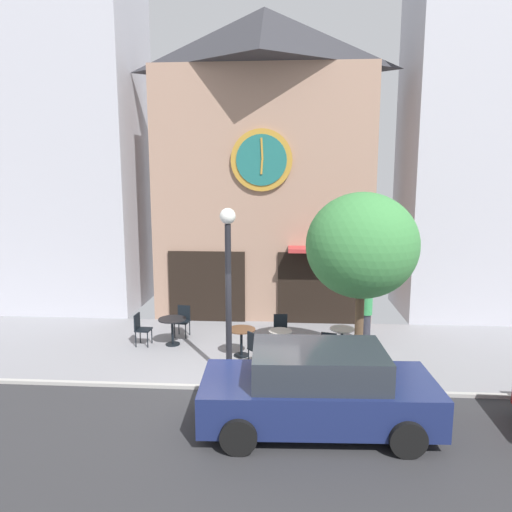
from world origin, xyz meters
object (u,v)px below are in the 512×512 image
at_px(cafe_table_near_door, 172,325).
at_px(cafe_chair_mid_row, 141,327).
at_px(street_lamp, 228,294).
at_px(cafe_chair_curbside, 281,328).
at_px(parked_car_navy, 318,389).
at_px(cafe_chair_left_end, 183,318).
at_px(cafe_table_rightmost, 342,338).
at_px(cafe_table_near_curb, 241,336).
at_px(pedestrian_green, 366,314).
at_px(cafe_chair_facing_street, 256,347).
at_px(cafe_chair_by_entrance, 329,346).
at_px(cafe_table_center_left, 280,340).
at_px(street_tree, 362,246).

xyz_separation_m(cafe_table_near_door, cafe_chair_mid_row, (-0.88, -0.09, -0.03)).
bearing_deg(street_lamp, cafe_chair_curbside, 61.68).
xyz_separation_m(cafe_table_near_door, parked_car_navy, (3.78, -4.22, 0.20)).
bearing_deg(cafe_chair_left_end, cafe_table_rightmost, -16.57).
bearing_deg(cafe_table_near_curb, pedestrian_green, 19.18).
bearing_deg(cafe_chair_mid_row, cafe_chair_facing_street, -22.05).
height_order(cafe_chair_mid_row, cafe_chair_left_end, same).
distance_m(cafe_table_near_curb, parked_car_navy, 3.95).
bearing_deg(cafe_chair_facing_street, cafe_table_near_curb, 120.36).
bearing_deg(cafe_chair_by_entrance, cafe_table_rightmost, 61.49).
distance_m(cafe_table_near_curb, cafe_table_rightmost, 2.63).
bearing_deg(cafe_chair_by_entrance, cafe_table_center_left, 159.25).
distance_m(cafe_table_near_door, pedestrian_green, 5.44).
bearing_deg(cafe_table_near_door, cafe_chair_left_end, 80.73).
height_order(cafe_chair_by_entrance, cafe_chair_curbside, same).
bearing_deg(cafe_table_rightmost, cafe_chair_mid_row, 175.16).
bearing_deg(street_tree, cafe_chair_left_end, 150.49).
height_order(cafe_table_center_left, cafe_chair_left_end, cafe_chair_left_end).
distance_m(cafe_table_rightmost, cafe_chair_facing_street, 2.37).
bearing_deg(cafe_chair_by_entrance, cafe_chair_facing_street, -174.89).
distance_m(street_lamp, cafe_chair_facing_street, 1.73).
xyz_separation_m(cafe_table_center_left, parked_car_navy, (0.76, -3.41, 0.28)).
distance_m(street_tree, cafe_table_near_curb, 4.03).
xyz_separation_m(cafe_table_near_curb, cafe_chair_facing_street, (0.43, -0.73, -0.00)).
xyz_separation_m(cafe_table_near_door, cafe_chair_left_end, (0.13, 0.78, -0.03)).
xyz_separation_m(cafe_chair_curbside, pedestrian_green, (2.39, 0.42, 0.33)).
xyz_separation_m(cafe_table_near_door, cafe_chair_facing_street, (2.43, -1.43, -0.03)).
bearing_deg(pedestrian_green, cafe_chair_left_end, 176.74).
distance_m(cafe_table_center_left, cafe_chair_left_end, 3.31).
relative_size(cafe_table_near_curb, pedestrian_green, 0.44).
xyz_separation_m(street_lamp, cafe_chair_facing_street, (0.58, 0.67, -1.49)).
height_order(cafe_chair_mid_row, cafe_chair_facing_street, same).
relative_size(street_tree, cafe_chair_curbside, 4.81).
distance_m(cafe_chair_by_entrance, pedestrian_green, 2.13).
bearing_deg(cafe_chair_mid_row, cafe_table_near_door, 6.10).
height_order(cafe_chair_left_end, cafe_chair_curbside, same).
bearing_deg(street_tree, cafe_chair_facing_street, 169.21).
bearing_deg(parked_car_navy, cafe_table_rightmost, 76.93).
bearing_deg(street_tree, parked_car_navy, -114.76).
xyz_separation_m(cafe_table_rightmost, cafe_chair_curbside, (-1.61, 0.61, 0.02)).
distance_m(street_tree, cafe_chair_mid_row, 6.54).
bearing_deg(cafe_chair_mid_row, street_tree, -17.46).
distance_m(street_lamp, street_tree, 3.20).
height_order(street_lamp, cafe_chair_by_entrance, street_lamp).
height_order(street_lamp, pedestrian_green, street_lamp).
height_order(street_tree, cafe_table_near_door, street_tree).
relative_size(cafe_table_near_door, cafe_chair_by_entrance, 0.86).
xyz_separation_m(cafe_chair_facing_street, cafe_chair_by_entrance, (1.81, 0.16, 0.00)).
distance_m(cafe_table_center_left, cafe_chair_by_entrance, 1.30).
relative_size(cafe_table_near_curb, cafe_chair_mid_row, 0.82).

